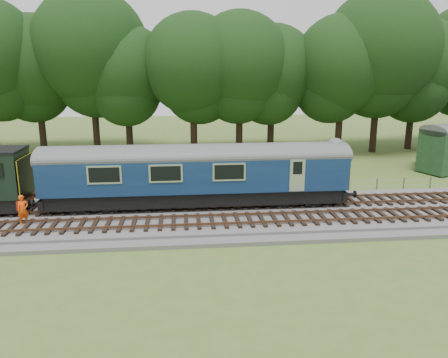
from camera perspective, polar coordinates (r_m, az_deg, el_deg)
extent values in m
plane|color=#486B27|center=(26.23, 7.35, -4.81)|extent=(120.00, 120.00, 0.00)
cube|color=#4C4C4F|center=(26.18, 7.36, -4.45)|extent=(70.00, 7.00, 0.35)
cube|color=brown|center=(26.71, 7.05, -3.35)|extent=(66.50, 0.07, 0.14)
cube|color=brown|center=(28.05, 6.41, -2.48)|extent=(66.50, 0.07, 0.14)
cube|color=brown|center=(23.95, 8.63, -5.47)|extent=(66.50, 0.07, 0.14)
cube|color=brown|center=(25.26, 7.83, -4.40)|extent=(66.50, 0.07, 0.14)
cube|color=black|center=(26.62, -3.53, -2.05)|extent=(17.46, 2.52, 0.85)
cube|color=#0D2348|center=(26.26, -3.58, 0.94)|extent=(18.00, 2.80, 2.05)
cube|color=yellow|center=(28.15, 15.11, 0.58)|extent=(0.06, 2.74, 1.30)
cube|color=black|center=(27.54, 9.05, -2.08)|extent=(2.60, 2.00, 0.55)
cube|color=black|center=(27.13, -16.30, -2.73)|extent=(2.60, 2.00, 0.55)
cube|color=black|center=(28.14, -27.02, 0.67)|extent=(2.40, 2.55, 2.60)
cube|color=#9A1E0B|center=(28.11, -24.42, -2.44)|extent=(0.25, 2.60, 0.55)
cube|color=yellow|center=(27.73, -24.43, 0.34)|extent=(0.06, 2.55, 2.30)
imported|color=#FF4E0D|center=(25.76, -24.78, -3.67)|extent=(0.71, 0.66, 1.62)
cube|color=#1A3B21|center=(42.48, 26.36, 2.89)|extent=(4.08, 4.08, 2.58)
cube|color=black|center=(42.27, 26.56, 4.75)|extent=(4.49, 4.49, 0.21)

